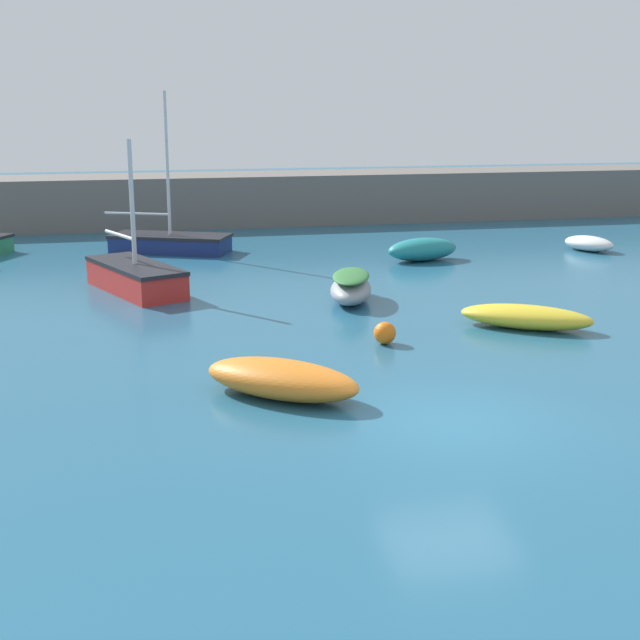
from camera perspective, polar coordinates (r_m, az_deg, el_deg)
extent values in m
cube|color=#235B7A|center=(16.83, 8.43, -6.80)|extent=(120.00, 120.00, 0.20)
cube|color=#66605B|center=(42.71, -4.47, 7.76)|extent=(60.16, 3.57, 2.32)
ellipsoid|color=teal|center=(32.96, 6.58, 4.51)|extent=(3.00, 1.84, 0.83)
ellipsoid|color=orange|center=(17.86, -2.47, -3.80)|extent=(3.50, 3.21, 0.75)
ellipsoid|color=gray|center=(26.13, 1.99, 1.95)|extent=(1.97, 3.07, 0.72)
ellipsoid|color=#337238|center=(26.05, 2.00, 2.83)|extent=(1.77, 2.76, 0.24)
ellipsoid|color=white|center=(36.44, 16.83, 4.72)|extent=(1.98, 2.37, 0.58)
ellipsoid|color=yellow|center=(23.73, 13.05, 0.19)|extent=(3.52, 2.85, 0.61)
cube|color=navy|center=(35.04, -9.54, 4.77)|extent=(4.76, 3.33, 0.58)
cube|color=black|center=(34.98, -9.56, 5.33)|extent=(4.85, 3.39, 0.12)
cylinder|color=silver|center=(34.68, -9.75, 9.72)|extent=(0.12, 0.12, 5.50)
cylinder|color=silver|center=(35.36, -11.64, 6.69)|extent=(2.47, 1.14, 0.09)
cube|color=red|center=(28.03, -11.70, 2.55)|extent=(3.06, 4.51, 0.76)
cube|color=black|center=(27.95, -11.75, 3.43)|extent=(3.12, 4.60, 0.12)
cylinder|color=silver|center=(27.67, -11.94, 7.27)|extent=(0.14, 0.14, 3.89)
cylinder|color=silver|center=(28.81, -12.70, 5.32)|extent=(0.95, 2.05, 0.11)
sphere|color=orange|center=(21.72, 4.17, -0.84)|extent=(0.55, 0.55, 0.55)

